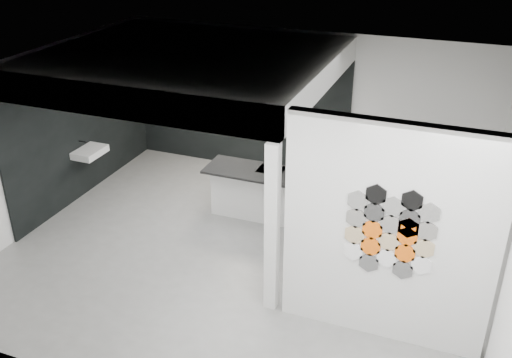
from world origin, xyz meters
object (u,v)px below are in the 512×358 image
at_px(partition_panel, 388,236).
at_px(kitchen_island, 256,191).
at_px(glass_vase, 309,110).
at_px(kettle, 288,107).
at_px(bottle_dark, 228,100).
at_px(glass_bowl, 309,110).
at_px(utensil_cup, 212,98).
at_px(stockpot, 191,94).
at_px(wall_basin, 90,152).

xyz_separation_m(partition_panel, kitchen_island, (-2.47, 2.20, -0.95)).
relative_size(partition_panel, glass_vase, 19.50).
bearing_deg(kitchen_island, kettle, 90.18).
relative_size(kitchen_island, bottle_dark, 11.97).
distance_m(kettle, glass_bowl, 0.41).
distance_m(kettle, bottle_dark, 1.22).
xyz_separation_m(kitchen_island, bottle_dark, (-1.23, 1.67, 0.94)).
distance_m(glass_bowl, utensil_cup, 1.96).
relative_size(kettle, glass_bowl, 0.99).
xyz_separation_m(glass_bowl, glass_vase, (0.00, 0.00, 0.02)).
bearing_deg(glass_vase, utensil_cup, 180.00).
bearing_deg(utensil_cup, partition_panel, -43.80).
relative_size(kitchen_island, glass_bowl, 10.61).
bearing_deg(partition_panel, kitchen_island, 138.31).
bearing_deg(stockpot, kettle, 0.00).
xyz_separation_m(kitchen_island, glass_vase, (0.39, 1.67, 0.95)).
xyz_separation_m(wall_basin, stockpot, (0.97, 2.07, 0.56)).
relative_size(kitchen_island, stockpot, 7.16).
distance_m(kitchen_island, stockpot, 2.80).
distance_m(stockpot, bottle_dark, 0.80).
distance_m(kitchen_island, glass_bowl, 1.95).
relative_size(wall_basin, bottle_dark, 4.36).
height_order(partition_panel, utensil_cup, partition_panel).
bearing_deg(glass_bowl, partition_panel, -61.77).
height_order(glass_vase, utensil_cup, glass_vase).
height_order(wall_basin, glass_bowl, glass_bowl).
bearing_deg(utensil_cup, stockpot, 180.00).
bearing_deg(glass_vase, partition_panel, -61.77).
bearing_deg(stockpot, glass_vase, 0.00).
height_order(kettle, glass_bowl, kettle).
xyz_separation_m(stockpot, kettle, (2.01, 0.00, -0.03)).
bearing_deg(kitchen_island, utensil_cup, 132.83).
relative_size(stockpot, glass_bowl, 1.48).
height_order(kettle, glass_vase, glass_vase).
distance_m(kitchen_island, bottle_dark, 2.28).
distance_m(wall_basin, bottle_dark, 2.77).
bearing_deg(stockpot, partition_panel, -40.71).
xyz_separation_m(wall_basin, utensil_cup, (1.43, 2.07, 0.52)).
bearing_deg(partition_panel, glass_vase, 118.23).
relative_size(wall_basin, utensil_cup, 5.72).
height_order(glass_bowl, bottle_dark, bottle_dark).
xyz_separation_m(wall_basin, kettle, (2.98, 2.07, 0.54)).
bearing_deg(wall_basin, stockpot, 64.79).
bearing_deg(kettle, partition_panel, -82.15).
bearing_deg(glass_vase, kitchen_island, -103.17).
distance_m(bottle_dark, utensil_cup, 0.33).
bearing_deg(bottle_dark, kitchen_island, -53.56).
distance_m(wall_basin, stockpot, 2.35).
bearing_deg(glass_bowl, kettle, 180.00).
height_order(kitchen_island, utensil_cup, utensil_cup).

